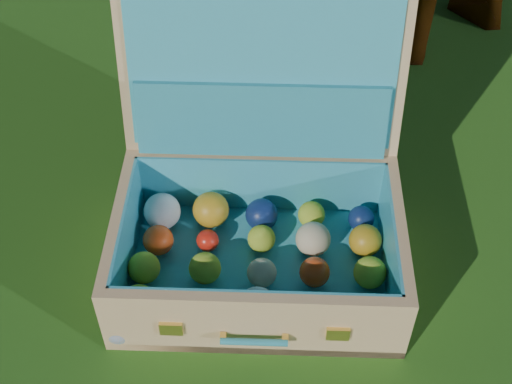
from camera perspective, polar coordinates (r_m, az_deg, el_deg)
name	(u,v)px	position (r m, az deg, el deg)	size (l,w,h in m)	color
ground	(337,347)	(1.49, 6.47, -12.21)	(60.00, 60.00, 0.00)	#215114
stray_ball	(120,326)	(1.48, -10.85, -10.48)	(0.07, 0.07, 0.07)	teal
suitcase	(258,196)	(1.51, 0.16, -0.32)	(0.64, 0.57, 0.57)	#DDAF77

